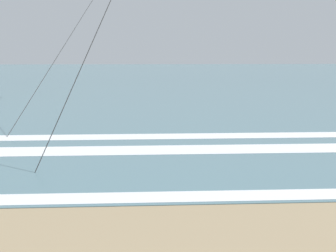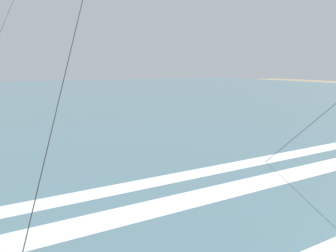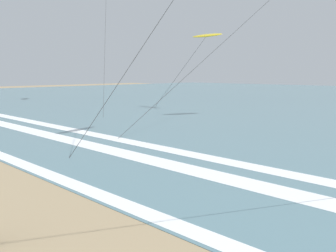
% 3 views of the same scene
% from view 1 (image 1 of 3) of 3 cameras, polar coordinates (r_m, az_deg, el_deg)
% --- Properties ---
extents(ocean_surface, '(140.00, 90.00, 0.01)m').
position_cam_1_polar(ocean_surface, '(51.83, -2.65, 7.30)').
color(ocean_surface, slate).
rests_on(ocean_surface, ground).
extents(wave_foam_shoreline, '(59.73, 0.57, 0.01)m').
position_cam_1_polar(wave_foam_shoreline, '(7.81, 9.66, -9.59)').
color(wave_foam_shoreline, white).
rests_on(wave_foam_shoreline, ocean_surface).
extents(wave_foam_mid_break, '(43.74, 1.06, 0.01)m').
position_cam_1_polar(wave_foam_mid_break, '(11.19, -0.13, -3.35)').
color(wave_foam_mid_break, white).
rests_on(wave_foam_mid_break, ocean_surface).
extents(wave_foam_outer_break, '(40.41, 0.85, 0.01)m').
position_cam_1_polar(wave_foam_outer_break, '(12.95, -3.03, -1.49)').
color(wave_foam_outer_break, white).
rests_on(wave_foam_outer_break, ocean_surface).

